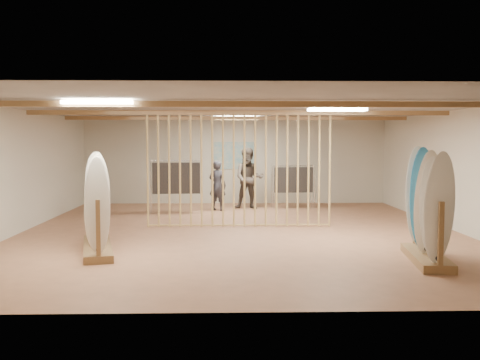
{
  "coord_description": "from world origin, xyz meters",
  "views": [
    {
      "loc": [
        -0.35,
        -12.7,
        2.09
      ],
      "look_at": [
        0.0,
        0.0,
        1.2
      ],
      "focal_mm": 42.0,
      "sensor_mm": 36.0,
      "label": 1
    }
  ],
  "objects_px": {
    "shopper_b": "(249,174)",
    "rack_right": "(427,224)",
    "clothing_rack_b": "(293,180)",
    "clothing_rack_a": "(176,178)",
    "rack_left": "(97,219)",
    "shopper_a": "(217,182)"
  },
  "relations": [
    {
      "from": "clothing_rack_b",
      "to": "clothing_rack_a",
      "type": "bearing_deg",
      "value": -167.6
    },
    {
      "from": "shopper_b",
      "to": "rack_right",
      "type": "bearing_deg",
      "value": -63.49
    },
    {
      "from": "rack_right",
      "to": "shopper_b",
      "type": "xyz_separation_m",
      "value": [
        -2.76,
        7.61,
        0.41
      ]
    },
    {
      "from": "rack_right",
      "to": "clothing_rack_b",
      "type": "xyz_separation_m",
      "value": [
        -1.38,
        7.75,
        0.23
      ]
    },
    {
      "from": "clothing_rack_a",
      "to": "shopper_a",
      "type": "height_order",
      "value": "shopper_a"
    },
    {
      "from": "rack_right",
      "to": "clothing_rack_a",
      "type": "relative_size",
      "value": 1.31
    },
    {
      "from": "rack_right",
      "to": "clothing_rack_b",
      "type": "relative_size",
      "value": 1.51
    },
    {
      "from": "clothing_rack_b",
      "to": "shopper_b",
      "type": "xyz_separation_m",
      "value": [
        -1.38,
        -0.14,
        0.18
      ]
    },
    {
      "from": "rack_left",
      "to": "clothing_rack_a",
      "type": "xyz_separation_m",
      "value": [
        1.0,
        5.67,
        0.39
      ]
    },
    {
      "from": "clothing_rack_a",
      "to": "shopper_a",
      "type": "relative_size",
      "value": 0.92
    },
    {
      "from": "rack_left",
      "to": "rack_right",
      "type": "height_order",
      "value": "rack_right"
    },
    {
      "from": "clothing_rack_a",
      "to": "shopper_b",
      "type": "distance_m",
      "value": 2.34
    },
    {
      "from": "rack_left",
      "to": "shopper_a",
      "type": "bearing_deg",
      "value": 57.03
    },
    {
      "from": "rack_right",
      "to": "shopper_a",
      "type": "distance_m",
      "value": 8.14
    },
    {
      "from": "rack_left",
      "to": "shopper_b",
      "type": "bearing_deg",
      "value": 50.87
    },
    {
      "from": "rack_right",
      "to": "clothing_rack_b",
      "type": "distance_m",
      "value": 7.87
    },
    {
      "from": "clothing_rack_b",
      "to": "shopper_b",
      "type": "relative_size",
      "value": 0.64
    },
    {
      "from": "rack_left",
      "to": "shopper_b",
      "type": "relative_size",
      "value": 1.1
    },
    {
      "from": "clothing_rack_b",
      "to": "rack_left",
      "type": "bearing_deg",
      "value": -128.57
    },
    {
      "from": "clothing_rack_b",
      "to": "shopper_b",
      "type": "height_order",
      "value": "shopper_b"
    },
    {
      "from": "clothing_rack_b",
      "to": "shopper_a",
      "type": "bearing_deg",
      "value": -172.53
    },
    {
      "from": "rack_right",
      "to": "shopper_b",
      "type": "height_order",
      "value": "shopper_b"
    }
  ]
}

